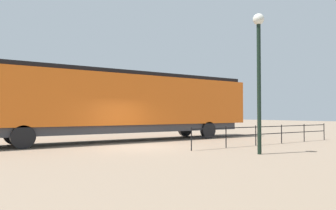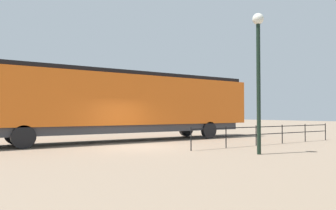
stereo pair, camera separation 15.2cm
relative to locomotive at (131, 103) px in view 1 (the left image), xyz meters
name	(u,v)px [view 1 (the left image)]	position (x,y,z in m)	size (l,w,h in m)	color
ground_plane	(138,147)	(3.50, -1.45, -2.31)	(120.00, 120.00, 0.00)	#84705B
locomotive	(131,103)	(0.00, 0.00, 0.00)	(2.82, 17.68, 4.11)	orange
lamp_post	(259,60)	(8.71, 1.28, 1.53)	(0.46, 0.46, 5.72)	black
platform_fence	(269,132)	(6.21, 5.01, -1.62)	(0.05, 10.56, 1.03)	black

